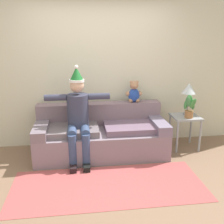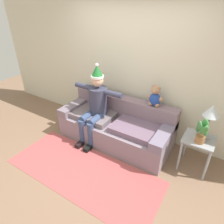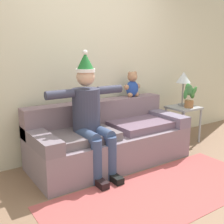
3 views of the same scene
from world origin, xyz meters
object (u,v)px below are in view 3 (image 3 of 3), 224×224
side_table (183,113)px  potted_plant (190,95)px  couch (109,139)px  person_seated (90,113)px  table_lamp (183,79)px  teddy_bear (132,85)px

side_table → potted_plant: potted_plant is taller
couch → side_table: size_ratio=3.61×
person_seated → table_lamp: 1.94m
person_seated → teddy_bear: size_ratio=3.94×
side_table → table_lamp: bearing=56.9°
couch → potted_plant: bearing=-3.1°
teddy_bear → table_lamp: (0.93, -0.17, 0.05)m
couch → side_table: (1.48, 0.02, 0.16)m
teddy_bear → side_table: teddy_bear is taller
person_seated → potted_plant: bearing=2.5°
teddy_bear → side_table: (0.87, -0.25, -0.50)m
person_seated → teddy_bear: person_seated is taller
couch → teddy_bear: 0.94m
person_seated → couch: bearing=23.8°
person_seated → teddy_bear: bearing=23.9°
side_table → potted_plant: size_ratio=1.51×
teddy_bear → table_lamp: teddy_bear is taller
teddy_bear → table_lamp: 0.94m
person_seated → potted_plant: 1.86m
side_table → potted_plant: (0.01, -0.10, 0.31)m
teddy_bear → couch: bearing=-156.0°
table_lamp → potted_plant: 0.31m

